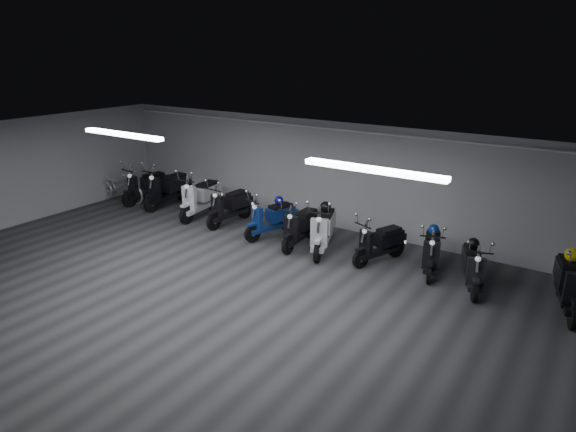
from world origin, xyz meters
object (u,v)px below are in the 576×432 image
Objects in this scene: scooter_1 at (167,183)px; scooter_6 at (323,223)px; bicycle at (119,183)px; scooter_8 at (432,245)px; scooter_0 at (146,181)px; scooter_5 at (300,220)px; helmet_0 at (279,200)px; helmet_3 at (572,255)px; helmet_1 at (434,230)px; scooter_7 at (380,237)px; scooter_9 at (473,260)px; helmet_4 at (474,243)px; scooter_2 at (200,191)px; scooter_10 at (572,276)px; scooter_4 at (271,213)px; scooter_3 at (229,200)px; helmet_2 at (326,207)px.

scooter_1 reaches higher than scooter_6.
scooter_8 is at bearing -94.72° from bicycle.
scooter_5 is (5.86, -0.39, -0.04)m from scooter_0.
bicycle reaches higher than helmet_0.
scooter_1 reaches higher than helmet_3.
helmet_0 reaches higher than helmet_1.
scooter_7 is 0.99× the size of scooter_9.
helmet_0 is at bearing 178.35° from helmet_4.
scooter_2 is 1.06× the size of scooter_10.
helmet_3 is at bearing -16.15° from scooter_6.
scooter_0 reaches higher than scooter_4.
scooter_6 reaches higher than bicycle.
scooter_4 is 0.91× the size of scooter_6.
scooter_10 is at bearing -2.98° from scooter_5.
scooter_1 is 2.56m from scooter_3.
scooter_3 is 5.53m from scooter_8.
bicycle is at bearing 166.03° from scooter_10.
helmet_0 is at bearing -92.80° from bicycle.
scooter_4 is 4.03m from scooter_8.
scooter_4 is 3.99m from helmet_1.
helmet_2 reaches higher than helmet_1.
bicycle is (-0.70, -0.45, -0.08)m from scooter_0.
bicycle is 9.61m from helmet_1.
scooter_2 is at bearing -90.23° from bicycle.
bicycle is at bearing -177.49° from helmet_2.
scooter_6 is 8.35× the size of helmet_1.
helmet_4 is (-0.08, 0.21, 0.26)m from scooter_9.
scooter_1 is at bearing 171.53° from scooter_5.
scooter_3 is 7.81× the size of helmet_4.
scooter_1 is 7.45× the size of helmet_2.
scooter_0 is 0.88m from scooter_1.
scooter_3 is (3.42, -0.11, -0.01)m from scooter_0.
scooter_6 reaches higher than helmet_3.
scooter_6 is 5.04m from helmet_3.
scooter_3 is 6.46m from scooter_9.
scooter_4 is 4.88m from helmet_4.
bicycle is 8.09× the size of helmet_0.
helmet_4 is at bearing -95.39° from bicycle.
helmet_3 is (8.08, -0.00, 0.33)m from scooter_3.
scooter_0 is 5.01m from helmet_0.
helmet_4 is (0.91, -0.31, -0.01)m from helmet_1.
scooter_2 is at bearing -6.63° from scooter_1.
scooter_5 is (0.93, -0.11, 0.00)m from scooter_4.
bicycle is 10.50m from helmet_4.
scooter_3 is 3.07m from scooter_6.
scooter_5 is 3.11m from scooter_8.
scooter_5 is (2.44, -0.28, -0.02)m from scooter_3.
helmet_2 is at bearing -2.57° from scooter_1.
scooter_7 is at bearing 163.63° from scooter_10.
scooter_0 is 7.83m from scooter_7.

